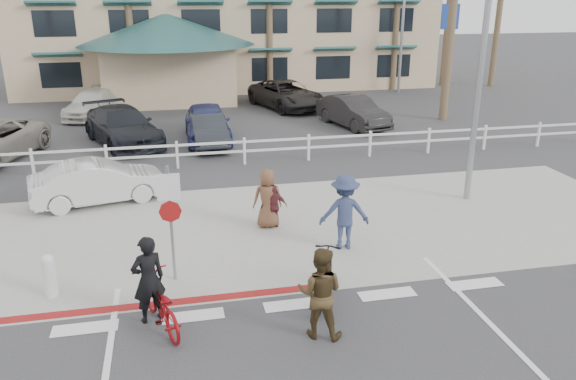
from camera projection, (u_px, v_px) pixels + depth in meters
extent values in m
plane|color=#333335|center=(300.00, 321.00, 10.73)|extent=(140.00, 140.00, 0.00)
cube|color=gray|center=(261.00, 229.00, 14.87)|extent=(22.00, 7.00, 0.01)
cube|color=#333335|center=(241.00, 182.00, 18.56)|extent=(40.00, 5.00, 0.01)
cube|color=#333335|center=(215.00, 121.00, 27.32)|extent=(50.00, 16.00, 0.01)
cube|color=maroon|center=(141.00, 306.00, 11.24)|extent=(7.00, 0.25, 0.02)
imported|color=maroon|center=(160.00, 303.00, 10.40)|extent=(1.24, 2.02, 1.00)
imported|color=black|center=(148.00, 280.00, 10.49)|extent=(0.75, 0.62, 1.75)
imported|color=black|center=(325.00, 276.00, 11.26)|extent=(1.25, 1.90, 1.11)
imported|color=#42321B|center=(320.00, 293.00, 10.03)|extent=(1.04, 0.95, 1.74)
imported|color=navy|center=(345.00, 212.00, 13.52)|extent=(1.31, 0.90, 1.87)
imported|color=maroon|center=(274.00, 206.00, 14.83)|extent=(0.72, 0.34, 1.19)
imported|color=brown|center=(268.00, 198.00, 14.80)|extent=(0.80, 0.53, 1.60)
imported|color=silver|center=(99.00, 182.00, 16.59)|extent=(4.09, 2.21, 1.28)
imported|color=black|center=(123.00, 126.00, 22.94)|extent=(3.86, 5.61, 1.51)
imported|color=navy|center=(207.00, 123.00, 23.52)|extent=(1.86, 4.51, 1.53)
imported|color=black|center=(353.00, 111.00, 25.98)|extent=(2.60, 4.56, 1.42)
imported|color=silver|center=(93.00, 104.00, 28.08)|extent=(2.93, 4.80, 1.30)
imported|color=black|center=(286.00, 95.00, 30.10)|extent=(3.88, 5.76, 1.47)
imported|color=#202429|center=(209.00, 131.00, 22.77)|extent=(1.42, 3.85, 1.26)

